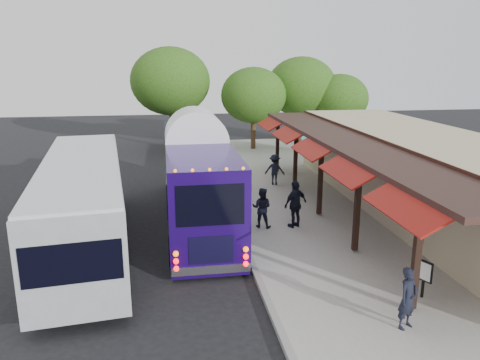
{
  "coord_description": "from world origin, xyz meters",
  "views": [
    {
      "loc": [
        -2.55,
        -14.54,
        6.75
      ],
      "look_at": [
        0.36,
        4.32,
        1.8
      ],
      "focal_mm": 35.0,
      "sensor_mm": 36.0,
      "label": 1
    }
  ],
  "objects_px": {
    "ped_a": "(408,298)",
    "sign_board": "(424,273)",
    "coach_bus": "(197,174)",
    "ped_c": "(295,204)",
    "city_bus": "(83,200)",
    "ped_b": "(262,208)",
    "ped_d": "(275,170)"
  },
  "relations": [
    {
      "from": "ped_a",
      "to": "ped_c",
      "type": "bearing_deg",
      "value": 68.44
    },
    {
      "from": "ped_c",
      "to": "sign_board",
      "type": "xyz_separation_m",
      "value": [
        2.05,
        -6.18,
        -0.2
      ]
    },
    {
      "from": "coach_bus",
      "to": "ped_c",
      "type": "relative_size",
      "value": 6.19
    },
    {
      "from": "city_bus",
      "to": "ped_d",
      "type": "height_order",
      "value": "city_bus"
    },
    {
      "from": "ped_d",
      "to": "sign_board",
      "type": "relative_size",
      "value": 1.47
    },
    {
      "from": "city_bus",
      "to": "sign_board",
      "type": "distance_m",
      "value": 11.63
    },
    {
      "from": "ped_b",
      "to": "ped_d",
      "type": "distance_m",
      "value": 6.72
    },
    {
      "from": "sign_board",
      "to": "ped_a",
      "type": "bearing_deg",
      "value": -156.39
    },
    {
      "from": "ped_c",
      "to": "ped_d",
      "type": "height_order",
      "value": "ped_c"
    },
    {
      "from": "coach_bus",
      "to": "ped_a",
      "type": "distance_m",
      "value": 10.56
    },
    {
      "from": "ped_a",
      "to": "ped_b",
      "type": "bearing_deg",
      "value": 77.85
    },
    {
      "from": "ped_b",
      "to": "sign_board",
      "type": "bearing_deg",
      "value": 140.62
    },
    {
      "from": "coach_bus",
      "to": "ped_d",
      "type": "distance_m",
      "value": 6.6
    },
    {
      "from": "city_bus",
      "to": "coach_bus",
      "type": "bearing_deg",
      "value": 22.32
    },
    {
      "from": "ped_c",
      "to": "ped_d",
      "type": "distance_m",
      "value": 6.63
    },
    {
      "from": "ped_d",
      "to": "city_bus",
      "type": "bearing_deg",
      "value": 59.49
    },
    {
      "from": "ped_c",
      "to": "city_bus",
      "type": "bearing_deg",
      "value": -24.48
    },
    {
      "from": "city_bus",
      "to": "sign_board",
      "type": "relative_size",
      "value": 10.97
    },
    {
      "from": "ped_a",
      "to": "sign_board",
      "type": "bearing_deg",
      "value": 20.54
    },
    {
      "from": "city_bus",
      "to": "ped_a",
      "type": "bearing_deg",
      "value": -45.34
    },
    {
      "from": "city_bus",
      "to": "ped_b",
      "type": "distance_m",
      "value": 6.8
    },
    {
      "from": "city_bus",
      "to": "ped_c",
      "type": "distance_m",
      "value": 8.11
    },
    {
      "from": "ped_c",
      "to": "coach_bus",
      "type": "bearing_deg",
      "value": -54.12
    },
    {
      "from": "ped_c",
      "to": "sign_board",
      "type": "height_order",
      "value": "ped_c"
    },
    {
      "from": "sign_board",
      "to": "ped_b",
      "type": "bearing_deg",
      "value": 93.32
    },
    {
      "from": "ped_a",
      "to": "ped_c",
      "type": "relative_size",
      "value": 0.84
    },
    {
      "from": "ped_b",
      "to": "city_bus",
      "type": "bearing_deg",
      "value": 28.38
    },
    {
      "from": "ped_c",
      "to": "sign_board",
      "type": "bearing_deg",
      "value": 80.33
    },
    {
      "from": "city_bus",
      "to": "ped_d",
      "type": "bearing_deg",
      "value": 32.22
    },
    {
      "from": "ped_a",
      "to": "sign_board",
      "type": "distance_m",
      "value": 1.84
    },
    {
      "from": "ped_c",
      "to": "sign_board",
      "type": "distance_m",
      "value": 6.51
    },
    {
      "from": "coach_bus",
      "to": "ped_b",
      "type": "relative_size",
      "value": 7.3
    }
  ]
}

